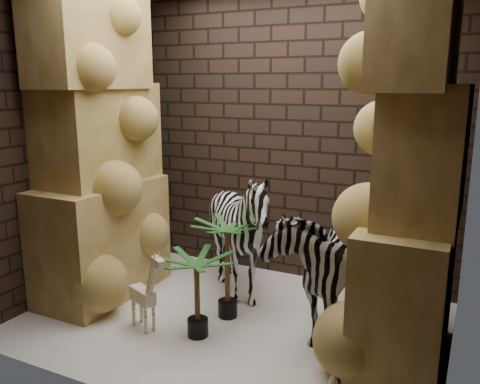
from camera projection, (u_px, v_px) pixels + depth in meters
The scene contains 12 objects.
floor at pixel (231, 321), 4.30m from camera, with size 3.50×3.50×0.00m, color white.
wall_back at pixel (286, 135), 5.07m from camera, with size 3.50×3.50×0.00m, color black.
wall_front at pixel (132, 176), 2.88m from camera, with size 3.50×3.50×0.00m, color black.
wall_left at pixel (68, 139), 4.73m from camera, with size 3.00×3.00×0.00m, color black.
wall_right at pixel (469, 166), 3.22m from camera, with size 3.00×3.00×0.00m, color black.
rock_pillar_left at pixel (96, 141), 4.58m from camera, with size 0.68×1.30×3.00m, color tan, non-canonical shape.
rock_pillar_right at pixel (415, 163), 3.36m from camera, with size 0.58×1.25×3.00m, color tan, non-canonical shape.
zebra_right at pixel (322, 254), 4.02m from camera, with size 0.61×1.13×1.34m, color white.
zebra_left at pixel (240, 240), 4.66m from camera, with size 1.03×1.28×1.16m, color white.
giraffe_toy at pixel (142, 286), 4.10m from camera, with size 0.39×0.13×0.76m, color beige, non-canonical shape.
palm_front at pixel (227, 269), 4.30m from camera, with size 0.36×0.36×0.89m, color #1B5322, non-canonical shape.
palm_back at pixel (197, 295), 3.98m from camera, with size 0.36×0.36×0.71m, color #1B5322, non-canonical shape.
Camera 1 is at (1.81, -3.51, 2.04)m, focal length 37.00 mm.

